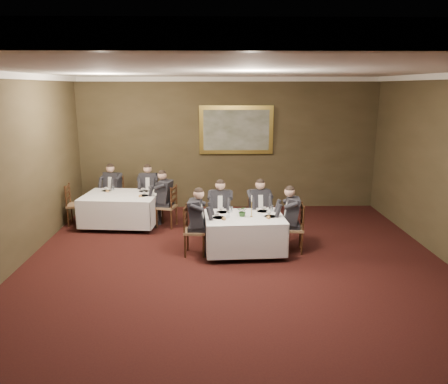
{
  "coord_description": "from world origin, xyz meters",
  "views": [
    {
      "loc": [
        -0.38,
        -6.7,
        3.25
      ],
      "look_at": [
        -0.18,
        1.97,
        1.15
      ],
      "focal_mm": 35.0,
      "sensor_mm": 36.0,
      "label": 1
    }
  ],
  "objects_px": {
    "diner_sec_backleft": "(114,195)",
    "candlestick": "(251,209)",
    "chair_main_backleft": "(221,227)",
    "diner_main_backleft": "(220,217)",
    "diner_main_backright": "(259,216)",
    "chair_main_endright": "(293,238)",
    "diner_main_endleft": "(195,230)",
    "chair_sec_backleft": "(114,204)",
    "chair_main_endleft": "(195,241)",
    "painting": "(236,130)",
    "diner_sec_backright": "(149,196)",
    "table_main": "(244,231)",
    "centerpiece": "(243,211)",
    "chair_sec_endleft": "(77,213)",
    "chair_main_backright": "(258,226)",
    "chair_sec_backright": "(150,205)",
    "chair_sec_endright": "(167,215)",
    "table_second": "(121,207)",
    "diner_main_endright": "(292,227)",
    "diner_sec_endright": "(166,206)"
  },
  "relations": [
    {
      "from": "chair_sec_endleft",
      "to": "painting",
      "type": "distance_m",
      "value": 4.56
    },
    {
      "from": "diner_main_backright",
      "to": "chair_sec_backleft",
      "type": "relative_size",
      "value": 1.35
    },
    {
      "from": "chair_main_backleft",
      "to": "chair_sec_endright",
      "type": "xyz_separation_m",
      "value": [
        -1.25,
        0.97,
        0.0
      ]
    },
    {
      "from": "table_second",
      "to": "diner_sec_backleft",
      "type": "bearing_deg",
      "value": 112.58
    },
    {
      "from": "table_second",
      "to": "diner_main_endright",
      "type": "bearing_deg",
      "value": -25.3
    },
    {
      "from": "table_main",
      "to": "diner_sec_endright",
      "type": "bearing_deg",
      "value": 134.74
    },
    {
      "from": "diner_main_backleft",
      "to": "painting",
      "type": "relative_size",
      "value": 0.69
    },
    {
      "from": "chair_main_endright",
      "to": "chair_main_backleft",
      "type": "bearing_deg",
      "value": 68.98
    },
    {
      "from": "chair_main_endright",
      "to": "chair_sec_backright",
      "type": "xyz_separation_m",
      "value": [
        -3.25,
        2.63,
        0.0
      ]
    },
    {
      "from": "table_main",
      "to": "painting",
      "type": "height_order",
      "value": "painting"
    },
    {
      "from": "chair_sec_endleft",
      "to": "centerpiece",
      "type": "xyz_separation_m",
      "value": [
        3.87,
        -1.95,
        0.6
      ]
    },
    {
      "from": "chair_main_endright",
      "to": "centerpiece",
      "type": "xyz_separation_m",
      "value": [
        -1.02,
        -0.06,
        0.6
      ]
    },
    {
      "from": "chair_main_backright",
      "to": "diner_main_endleft",
      "type": "relative_size",
      "value": 0.74
    },
    {
      "from": "chair_main_endright",
      "to": "diner_main_endright",
      "type": "xyz_separation_m",
      "value": [
        -0.01,
        0.0,
        0.23
      ]
    },
    {
      "from": "chair_main_backleft",
      "to": "table_main",
      "type": "bearing_deg",
      "value": 124.32
    },
    {
      "from": "chair_sec_backright",
      "to": "diner_main_backleft",
      "type": "bearing_deg",
      "value": 136.07
    },
    {
      "from": "diner_main_endright",
      "to": "centerpiece",
      "type": "bearing_deg",
      "value": 98.8
    },
    {
      "from": "diner_main_backright",
      "to": "chair_sec_endleft",
      "type": "bearing_deg",
      "value": -21.67
    },
    {
      "from": "chair_main_endright",
      "to": "candlestick",
      "type": "bearing_deg",
      "value": 101.25
    },
    {
      "from": "table_main",
      "to": "diner_main_endright",
      "type": "relative_size",
      "value": 1.21
    },
    {
      "from": "chair_main_backleft",
      "to": "chair_sec_endright",
      "type": "distance_m",
      "value": 1.58
    },
    {
      "from": "table_main",
      "to": "chair_main_backleft",
      "type": "height_order",
      "value": "chair_main_backleft"
    },
    {
      "from": "diner_main_backleft",
      "to": "diner_sec_endright",
      "type": "xyz_separation_m",
      "value": [
        -1.26,
        0.98,
        0.0
      ]
    },
    {
      "from": "table_main",
      "to": "diner_main_endright",
      "type": "distance_m",
      "value": 0.97
    },
    {
      "from": "diner_sec_backright",
      "to": "painting",
      "type": "height_order",
      "value": "painting"
    },
    {
      "from": "chair_main_endleft",
      "to": "diner_sec_backleft",
      "type": "xyz_separation_m",
      "value": [
        -2.21,
        2.82,
        0.23
      ]
    },
    {
      "from": "diner_sec_backright",
      "to": "centerpiece",
      "type": "xyz_separation_m",
      "value": [
        2.23,
        -2.68,
        0.37
      ]
    },
    {
      "from": "diner_sec_backright",
      "to": "diner_sec_endright",
      "type": "height_order",
      "value": "same"
    },
    {
      "from": "diner_main_backleft",
      "to": "chair_main_backright",
      "type": "height_order",
      "value": "diner_main_backleft"
    },
    {
      "from": "chair_main_backleft",
      "to": "diner_main_backleft",
      "type": "bearing_deg",
      "value": 90.0
    },
    {
      "from": "painting",
      "to": "chair_sec_endright",
      "type": "bearing_deg",
      "value": -135.65
    },
    {
      "from": "table_second",
      "to": "chair_main_backright",
      "type": "xyz_separation_m",
      "value": [
        3.18,
        -1.02,
        -0.17
      ]
    },
    {
      "from": "chair_main_endright",
      "to": "chair_sec_endleft",
      "type": "distance_m",
      "value": 5.24
    },
    {
      "from": "diner_main_backright",
      "to": "chair_main_endright",
      "type": "relative_size",
      "value": 1.35
    },
    {
      "from": "table_second",
      "to": "diner_main_endright",
      "type": "distance_m",
      "value": 4.18
    },
    {
      "from": "diner_main_backright",
      "to": "diner_sec_backleft",
      "type": "bearing_deg",
      "value": -35.57
    },
    {
      "from": "chair_sec_endleft",
      "to": "table_second",
      "type": "bearing_deg",
      "value": 80.68
    },
    {
      "from": "diner_main_backright",
      "to": "chair_sec_backleft",
      "type": "bearing_deg",
      "value": -35.73
    },
    {
      "from": "diner_main_endleft",
      "to": "chair_sec_backleft",
      "type": "relative_size",
      "value": 1.35
    },
    {
      "from": "diner_main_endleft",
      "to": "chair_sec_backleft",
      "type": "height_order",
      "value": "diner_main_endleft"
    },
    {
      "from": "chair_main_endleft",
      "to": "chair_main_endright",
      "type": "distance_m",
      "value": 1.97
    },
    {
      "from": "chair_main_endleft",
      "to": "chair_sec_endright",
      "type": "xyz_separation_m",
      "value": [
        -0.73,
        1.79,
        0.0
      ]
    },
    {
      "from": "chair_main_endleft",
      "to": "chair_sec_backright",
      "type": "bearing_deg",
      "value": -150.76
    },
    {
      "from": "chair_main_endleft",
      "to": "chair_sec_backleft",
      "type": "relative_size",
      "value": 1.0
    },
    {
      "from": "chair_main_backright",
      "to": "candlestick",
      "type": "distance_m",
      "value": 1.09
    },
    {
      "from": "table_main",
      "to": "chair_sec_endleft",
      "type": "height_order",
      "value": "chair_sec_endleft"
    },
    {
      "from": "diner_sec_backleft",
      "to": "candlestick",
      "type": "xyz_separation_m",
      "value": [
        3.33,
        -2.8,
        0.42
      ]
    },
    {
      "from": "table_main",
      "to": "chair_sec_endright",
      "type": "distance_m",
      "value": 2.45
    },
    {
      "from": "painting",
      "to": "diner_sec_backright",
      "type": "bearing_deg",
      "value": -161.95
    },
    {
      "from": "diner_main_endleft",
      "to": "candlestick",
      "type": "distance_m",
      "value": 1.18
    }
  ]
}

